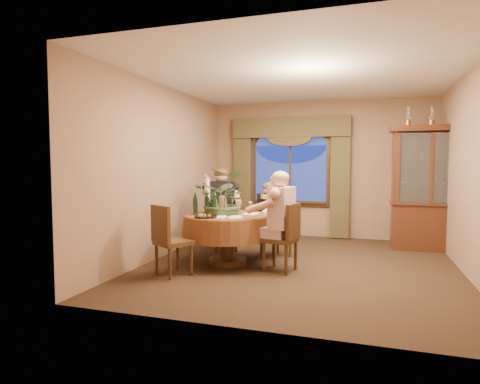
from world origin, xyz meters
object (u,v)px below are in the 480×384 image
(china_cabinet, at_px, (429,188))
(stoneware_vase, at_px, (223,205))
(wine_bottle_5, at_px, (212,202))
(chair_right, at_px, (280,238))
(wine_bottle_0, at_px, (215,203))
(oil_lamp_center, at_px, (432,116))
(wine_bottle_3, at_px, (214,204))
(wine_bottle_4, at_px, (206,202))
(chair_back_right, at_px, (276,227))
(oil_lamp_right, at_px, (456,115))
(centerpiece_plant, at_px, (225,176))
(wine_bottle_1, at_px, (195,204))
(wine_bottle_2, at_px, (207,204))
(chair_back, at_px, (226,223))
(oil_lamp_left, at_px, (408,117))
(chair_front_left, at_px, (174,240))
(dining_table, at_px, (228,239))
(person_pink, at_px, (282,221))
(olive_bowl, at_px, (228,213))
(person_back, at_px, (221,210))
(person_scarf, at_px, (269,219))

(china_cabinet, xyz_separation_m, stoneware_vase, (-3.17, -1.88, -0.21))
(stoneware_vase, relative_size, wine_bottle_5, 0.83)
(chair_right, height_order, wine_bottle_0, wine_bottle_0)
(wine_bottle_0, height_order, wine_bottle_5, same)
(oil_lamp_center, height_order, chair_right, oil_lamp_center)
(wine_bottle_3, relative_size, wine_bottle_4, 1.00)
(chair_back_right, bearing_deg, oil_lamp_right, -114.11)
(centerpiece_plant, bearing_deg, wine_bottle_1, -149.71)
(wine_bottle_0, bearing_deg, wine_bottle_2, -129.56)
(chair_back, bearing_deg, wine_bottle_5, 71.07)
(oil_lamp_left, height_order, wine_bottle_5, oil_lamp_left)
(wine_bottle_1, bearing_deg, chair_back_right, 36.81)
(chair_front_left, xyz_separation_m, wine_bottle_1, (0.01, 0.71, 0.44))
(centerpiece_plant, distance_m, wine_bottle_5, 0.49)
(chair_right, distance_m, wine_bottle_2, 1.26)
(chair_back_right, relative_size, wine_bottle_3, 2.91)
(oil_lamp_center, height_order, wine_bottle_5, oil_lamp_center)
(china_cabinet, height_order, wine_bottle_2, china_cabinet)
(dining_table, height_order, chair_back, chair_back)
(chair_right, bearing_deg, chair_front_left, 127.99)
(wine_bottle_3, bearing_deg, stoneware_vase, 71.86)
(wine_bottle_2, distance_m, wine_bottle_5, 0.23)
(china_cabinet, xyz_separation_m, person_pink, (-2.19, -2.15, -0.38))
(centerpiece_plant, height_order, wine_bottle_4, centerpiece_plant)
(chair_back_right, distance_m, chair_front_left, 1.86)
(olive_bowl, bearing_deg, wine_bottle_1, -169.94)
(person_back, bearing_deg, centerpiece_plant, 88.45)
(oil_lamp_center, height_order, wine_bottle_4, oil_lamp_center)
(chair_back_right, distance_m, person_back, 1.03)
(chair_back, distance_m, wine_bottle_1, 1.11)
(oil_lamp_right, height_order, chair_front_left, oil_lamp_right)
(chair_back_right, relative_size, person_back, 0.66)
(wine_bottle_0, height_order, wine_bottle_1, same)
(chair_front_left, height_order, centerpiece_plant, centerpiece_plant)
(wine_bottle_1, bearing_deg, person_scarf, 42.24)
(chair_back, relative_size, person_scarf, 0.78)
(china_cabinet, distance_m, centerpiece_plant, 3.66)
(chair_back, distance_m, wine_bottle_3, 1.09)
(chair_front_left, distance_m, wine_bottle_0, 1.03)
(centerpiece_plant, bearing_deg, oil_lamp_center, 30.89)
(person_pink, distance_m, person_back, 1.59)
(chair_back_right, bearing_deg, person_scarf, 15.24)
(wine_bottle_1, bearing_deg, wine_bottle_3, 5.51)
(dining_table, distance_m, person_back, 0.96)
(china_cabinet, bearing_deg, olive_bowl, -146.32)
(oil_lamp_center, xyz_separation_m, wine_bottle_5, (-3.38, -1.80, -1.44))
(chair_front_left, height_order, person_pink, person_pink)
(chair_right, bearing_deg, dining_table, 90.00)
(wine_bottle_0, bearing_deg, china_cabinet, 30.37)
(person_pink, height_order, olive_bowl, person_pink)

